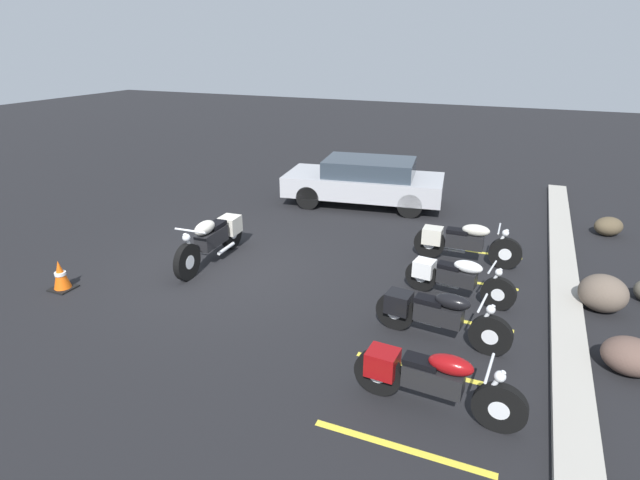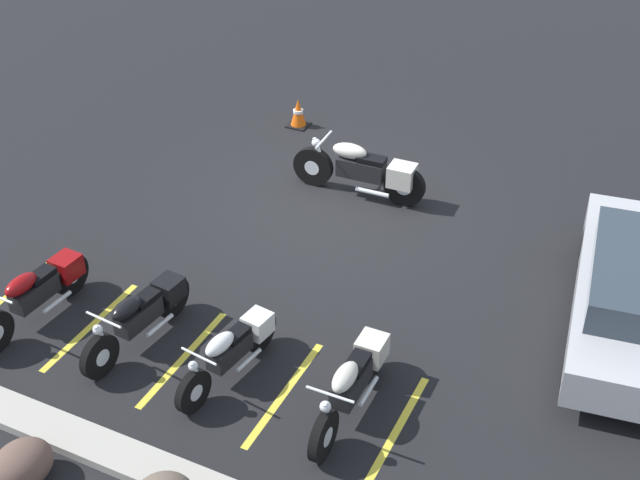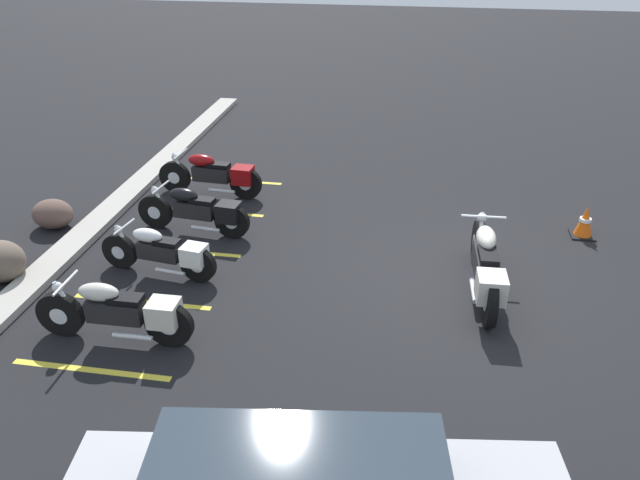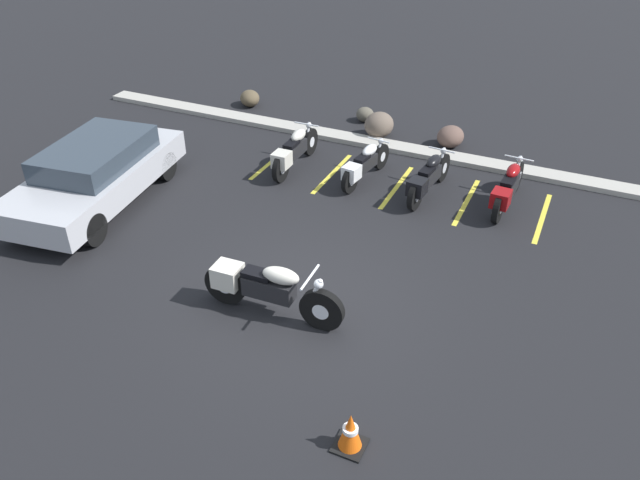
{
  "view_description": "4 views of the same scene",
  "coord_description": "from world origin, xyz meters",
  "px_view_note": "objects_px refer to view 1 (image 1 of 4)",
  "views": [
    {
      "loc": [
        7.65,
        5.26,
        4.3
      ],
      "look_at": [
        -0.73,
        1.73,
        0.65
      ],
      "focal_mm": 28.0,
      "sensor_mm": 36.0,
      "label": 1
    },
    {
      "loc": [
        -5.41,
        11.71,
        8.11
      ],
      "look_at": [
        -0.72,
        2.03,
        0.73
      ],
      "focal_mm": 50.0,
      "sensor_mm": 36.0,
      "label": 2
    },
    {
      "loc": [
        -8.44,
        0.57,
        5.12
      ],
      "look_at": [
        -0.12,
        1.97,
        0.59
      ],
      "focal_mm": 35.0,
      "sensor_mm": 36.0,
      "label": 3
    },
    {
      "loc": [
        3.7,
        -7.2,
        6.5
      ],
      "look_at": [
        -0.17,
        1.16,
        0.45
      ],
      "focal_mm": 35.0,
      "sensor_mm": 36.0,
      "label": 4
    }
  ],
  "objects_px": {
    "parked_bike_3": "(428,378)",
    "landscape_rock_3": "(609,226)",
    "landscape_rock_0": "(630,356)",
    "car_silver": "(365,181)",
    "parked_bike_1": "(453,277)",
    "motorcycle_cream_featured": "(214,237)",
    "parked_bike_2": "(435,314)",
    "parked_bike_0": "(461,241)",
    "landscape_rock_1": "(603,293)",
    "traffic_cone": "(61,276)"
  },
  "relations": [
    {
      "from": "parked_bike_3",
      "to": "landscape_rock_3",
      "type": "relative_size",
      "value": 3.24
    },
    {
      "from": "landscape_rock_0",
      "to": "car_silver",
      "type": "bearing_deg",
      "value": -135.58
    },
    {
      "from": "parked_bike_1",
      "to": "landscape_rock_3",
      "type": "xyz_separation_m",
      "value": [
        -4.58,
        2.9,
        -0.19
      ]
    },
    {
      "from": "motorcycle_cream_featured",
      "to": "parked_bike_2",
      "type": "height_order",
      "value": "motorcycle_cream_featured"
    },
    {
      "from": "parked_bike_0",
      "to": "parked_bike_3",
      "type": "bearing_deg",
      "value": -87.49
    },
    {
      "from": "car_silver",
      "to": "landscape_rock_1",
      "type": "bearing_deg",
      "value": 135.92
    },
    {
      "from": "landscape_rock_1",
      "to": "landscape_rock_3",
      "type": "bearing_deg",
      "value": 173.14
    },
    {
      "from": "parked_bike_1",
      "to": "parked_bike_3",
      "type": "xyz_separation_m",
      "value": [
        3.07,
        0.17,
        0.04
      ]
    },
    {
      "from": "motorcycle_cream_featured",
      "to": "landscape_rock_1",
      "type": "height_order",
      "value": "motorcycle_cream_featured"
    },
    {
      "from": "parked_bike_2",
      "to": "traffic_cone",
      "type": "xyz_separation_m",
      "value": [
        1.01,
        -6.66,
        -0.17
      ]
    },
    {
      "from": "parked_bike_0",
      "to": "landscape_rock_0",
      "type": "relative_size",
      "value": 2.91
    },
    {
      "from": "parked_bike_2",
      "to": "motorcycle_cream_featured",
      "type": "bearing_deg",
      "value": 171.74
    },
    {
      "from": "motorcycle_cream_featured",
      "to": "landscape_rock_1",
      "type": "distance_m",
      "value": 7.32
    },
    {
      "from": "landscape_rock_0",
      "to": "parked_bike_3",
      "type": "bearing_deg",
      "value": -53.37
    },
    {
      "from": "landscape_rock_0",
      "to": "parked_bike_1",
      "type": "bearing_deg",
      "value": -115.64
    },
    {
      "from": "landscape_rock_3",
      "to": "traffic_cone",
      "type": "xyz_separation_m",
      "value": [
        7.05,
        -9.62,
        0.05
      ]
    },
    {
      "from": "parked_bike_3",
      "to": "landscape_rock_0",
      "type": "relative_size",
      "value": 2.88
    },
    {
      "from": "motorcycle_cream_featured",
      "to": "landscape_rock_3",
      "type": "relative_size",
      "value": 3.64
    },
    {
      "from": "motorcycle_cream_featured",
      "to": "parked_bike_3",
      "type": "height_order",
      "value": "motorcycle_cream_featured"
    },
    {
      "from": "landscape_rock_1",
      "to": "landscape_rock_3",
      "type": "height_order",
      "value": "landscape_rock_1"
    },
    {
      "from": "car_silver",
      "to": "parked_bike_2",
      "type": "bearing_deg",
      "value": 109.21
    },
    {
      "from": "motorcycle_cream_featured",
      "to": "parked_bike_0",
      "type": "xyz_separation_m",
      "value": [
        -1.91,
        4.76,
        -0.05
      ]
    },
    {
      "from": "motorcycle_cream_featured",
      "to": "parked_bike_3",
      "type": "relative_size",
      "value": 1.13
    },
    {
      "from": "parked_bike_1",
      "to": "landscape_rock_0",
      "type": "distance_m",
      "value": 2.9
    },
    {
      "from": "landscape_rock_0",
      "to": "landscape_rock_1",
      "type": "relative_size",
      "value": 0.95
    },
    {
      "from": "parked_bike_3",
      "to": "traffic_cone",
      "type": "xyz_separation_m",
      "value": [
        -0.6,
        -6.88,
        -0.18
      ]
    },
    {
      "from": "motorcycle_cream_featured",
      "to": "landscape_rock_3",
      "type": "xyz_separation_m",
      "value": [
        -4.82,
        7.76,
        -0.28
      ]
    },
    {
      "from": "motorcycle_cream_featured",
      "to": "landscape_rock_0",
      "type": "xyz_separation_m",
      "value": [
        1.01,
        7.47,
        -0.24
      ]
    },
    {
      "from": "landscape_rock_0",
      "to": "landscape_rock_3",
      "type": "xyz_separation_m",
      "value": [
        -5.83,
        0.3,
        -0.04
      ]
    },
    {
      "from": "landscape_rock_3",
      "to": "landscape_rock_0",
      "type": "bearing_deg",
      "value": -2.9
    },
    {
      "from": "parked_bike_3",
      "to": "car_silver",
      "type": "xyz_separation_m",
      "value": [
        -7.7,
        -3.33,
        0.23
      ]
    },
    {
      "from": "parked_bike_0",
      "to": "parked_bike_2",
      "type": "bearing_deg",
      "value": -89.9
    },
    {
      "from": "motorcycle_cream_featured",
      "to": "landscape_rock_3",
      "type": "height_order",
      "value": "motorcycle_cream_featured"
    },
    {
      "from": "car_silver",
      "to": "traffic_cone",
      "type": "relative_size",
      "value": 7.86
    },
    {
      "from": "landscape_rock_0",
      "to": "landscape_rock_3",
      "type": "relative_size",
      "value": 1.12
    },
    {
      "from": "parked_bike_2",
      "to": "parked_bike_3",
      "type": "bearing_deg",
      "value": -76.11
    },
    {
      "from": "landscape_rock_0",
      "to": "traffic_cone",
      "type": "bearing_deg",
      "value": -82.58
    },
    {
      "from": "parked_bike_2",
      "to": "landscape_rock_0",
      "type": "height_order",
      "value": "parked_bike_2"
    },
    {
      "from": "parked_bike_1",
      "to": "parked_bike_3",
      "type": "distance_m",
      "value": 3.07
    },
    {
      "from": "parked_bike_2",
      "to": "landscape_rock_0",
      "type": "relative_size",
      "value": 2.82
    },
    {
      "from": "parked_bike_1",
      "to": "parked_bike_0",
      "type": "bearing_deg",
      "value": 101.59
    },
    {
      "from": "parked_bike_0",
      "to": "parked_bike_3",
      "type": "height_order",
      "value": "parked_bike_0"
    },
    {
      "from": "parked_bike_2",
      "to": "landscape_rock_0",
      "type": "xyz_separation_m",
      "value": [
        -0.21,
        2.66,
        -0.18
      ]
    },
    {
      "from": "parked_bike_2",
      "to": "landscape_rock_1",
      "type": "bearing_deg",
      "value": 44.93
    },
    {
      "from": "landscape_rock_0",
      "to": "landscape_rock_1",
      "type": "distance_m",
      "value": 1.8
    },
    {
      "from": "motorcycle_cream_featured",
      "to": "landscape_rock_3",
      "type": "distance_m",
      "value": 9.14
    },
    {
      "from": "parked_bike_0",
      "to": "car_silver",
      "type": "bearing_deg",
      "value": 135.16
    },
    {
      "from": "landscape_rock_0",
      "to": "motorcycle_cream_featured",
      "type": "bearing_deg",
      "value": -97.73
    },
    {
      "from": "parked_bike_0",
      "to": "landscape_rock_1",
      "type": "height_order",
      "value": "parked_bike_0"
    },
    {
      "from": "parked_bike_0",
      "to": "landscape_rock_3",
      "type": "bearing_deg",
      "value": 43.38
    }
  ]
}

